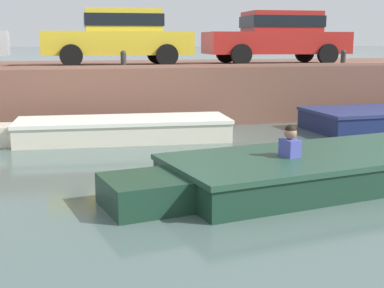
% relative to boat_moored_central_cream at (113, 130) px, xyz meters
% --- Properties ---
extents(ground_plane, '(400.00, 400.00, 0.00)m').
position_rel_boat_moored_central_cream_xyz_m(ground_plane, '(0.47, -4.47, -0.25)').
color(ground_plane, '#4C605B').
extents(far_quay_wall, '(60.00, 6.00, 1.52)m').
position_rel_boat_moored_central_cream_xyz_m(far_quay_wall, '(0.47, 4.53, 0.51)').
color(far_quay_wall, brown).
rests_on(far_quay_wall, ground).
extents(far_wall_coping, '(60.00, 0.24, 0.08)m').
position_rel_boat_moored_central_cream_xyz_m(far_wall_coping, '(0.47, 1.65, 1.31)').
color(far_wall_coping, '#925F4C').
rests_on(far_wall_coping, far_quay_wall).
extents(boat_moored_central_cream, '(5.69, 1.85, 0.50)m').
position_rel_boat_moored_central_cream_xyz_m(boat_moored_central_cream, '(0.00, 0.00, 0.00)').
color(boat_moored_central_cream, silver).
rests_on(boat_moored_central_cream, ground).
extents(motorboat_passing, '(6.42, 3.02, 0.98)m').
position_rel_boat_moored_central_cream_xyz_m(motorboat_passing, '(2.72, -4.51, 0.00)').
color(motorboat_passing, '#193828').
rests_on(motorboat_passing, ground).
extents(car_centre_yellow, '(4.13, 2.11, 1.54)m').
position_rel_boat_moored_central_cream_xyz_m(car_centre_yellow, '(0.55, 3.42, 2.12)').
color(car_centre_yellow, yellow).
rests_on(car_centre_yellow, far_quay_wall).
extents(car_right_inner_red, '(4.30, 2.03, 1.54)m').
position_rel_boat_moored_central_cream_xyz_m(car_right_inner_red, '(5.31, 3.42, 2.12)').
color(car_right_inner_red, '#B2231E').
rests_on(car_right_inner_red, far_quay_wall).
extents(mooring_bollard_mid, '(0.15, 0.15, 0.44)m').
position_rel_boat_moored_central_cream_xyz_m(mooring_bollard_mid, '(0.46, 1.78, 1.51)').
color(mooring_bollard_mid, '#2D2B28').
rests_on(mooring_bollard_mid, far_quay_wall).
extents(mooring_bollard_east, '(0.15, 0.15, 0.44)m').
position_rel_boat_moored_central_cream_xyz_m(mooring_bollard_east, '(6.61, 1.78, 1.51)').
color(mooring_bollard_east, '#2D2B28').
rests_on(mooring_bollard_east, far_quay_wall).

